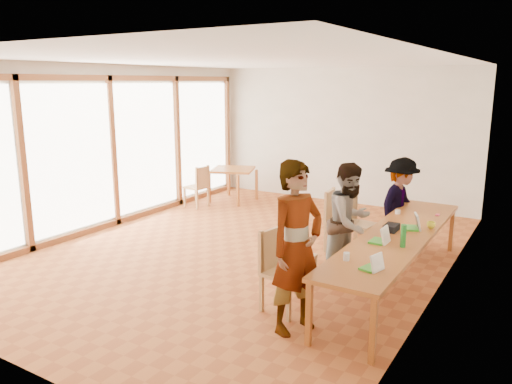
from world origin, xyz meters
TOP-DOWN VIEW (x-y plane):
  - ground at (0.00, 0.00)m, footprint 8.00×8.00m
  - wall_back at (0.00, 4.00)m, footprint 6.00×0.10m
  - wall_front at (0.00, -4.00)m, footprint 6.00×0.10m
  - wall_right at (3.00, 0.00)m, footprint 0.10×8.00m
  - window_wall at (-2.96, 0.00)m, footprint 0.10×8.00m
  - ceiling at (0.00, 0.00)m, footprint 6.00×8.00m
  - communal_table at (2.50, -0.24)m, footprint 0.80×4.00m
  - side_table at (-2.12, 2.78)m, footprint 0.90×0.90m
  - chair_near at (1.46, -1.58)m, footprint 0.52×0.52m
  - chair_mid at (1.28, -0.85)m, footprint 0.41×0.41m
  - chair_far at (1.20, 0.80)m, footprint 0.50×0.50m
  - chair_empty at (1.48, 0.94)m, footprint 0.49×0.49m
  - chair_spare at (-2.40, 1.89)m, footprint 0.46×0.46m
  - person_near at (1.88, -1.94)m, footprint 0.67×0.81m
  - person_mid at (1.85, -0.27)m, footprint 0.81×0.93m
  - person_far at (2.12, 1.24)m, footprint 0.74×1.07m
  - laptop_near at (2.64, -1.65)m, footprint 0.24×0.26m
  - laptop_mid at (2.43, -0.71)m, footprint 0.22×0.25m
  - laptop_far at (2.62, 0.09)m, footprint 0.30×0.31m
  - yellow_mug at (2.81, 0.24)m, footprint 0.13×0.13m
  - green_bottle at (2.70, -0.74)m, footprint 0.07×0.07m
  - clear_glass at (2.29, -1.52)m, footprint 0.07×0.07m
  - condiment_cup at (2.21, 0.76)m, footprint 0.08×0.08m
  - pink_phone at (2.74, 0.99)m, footprint 0.05×0.10m
  - black_pouch at (2.39, -0.16)m, footprint 0.16×0.26m

SIDE VIEW (x-z plane):
  - ground at x=0.00m, z-range 0.00..0.00m
  - chair_mid at x=1.28m, z-range 0.29..0.74m
  - chair_spare at x=-2.40m, z-range 0.32..0.80m
  - chair_empty at x=1.48m, z-range 0.32..0.82m
  - chair_far at x=1.20m, z-range 0.34..0.86m
  - chair_near at x=1.46m, z-range 0.34..0.87m
  - side_table at x=-2.12m, z-range 0.29..1.04m
  - communal_table at x=2.50m, z-range 0.33..1.08m
  - pink_phone at x=2.74m, z-range 0.75..0.76m
  - person_far at x=2.12m, z-range 0.00..1.53m
  - condiment_cup at x=2.21m, z-range 0.75..0.81m
  - yellow_mug at x=2.81m, z-range 0.75..0.84m
  - clear_glass at x=2.29m, z-range 0.75..0.84m
  - black_pouch at x=2.39m, z-range 0.75..0.84m
  - laptop_near at x=2.64m, z-range 0.71..0.89m
  - laptop_mid at x=2.43m, z-range 0.70..0.91m
  - laptop_far at x=2.62m, z-range 0.70..0.92m
  - person_mid at x=1.85m, z-range 0.00..1.64m
  - green_bottle at x=2.70m, z-range 0.75..1.03m
  - person_near at x=1.88m, z-range 0.00..1.90m
  - wall_back at x=0.00m, z-range 0.00..3.00m
  - wall_front at x=0.00m, z-range 0.00..3.00m
  - wall_right at x=3.00m, z-range 0.00..3.00m
  - window_wall at x=-2.96m, z-range 0.00..3.00m
  - ceiling at x=0.00m, z-range 3.00..3.04m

